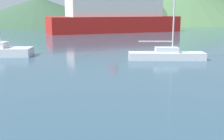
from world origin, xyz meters
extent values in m
cube|color=silver|center=(5.29, 23.06, 0.30)|extent=(6.37, 2.46, 0.60)
cube|color=silver|center=(5.29, 23.06, 0.81)|extent=(2.01, 1.31, 0.42)
cylinder|color=#BCBCC1|center=(5.75, 22.98, 4.15)|extent=(0.12, 0.12, 7.09)
cylinder|color=#BCBCC1|center=(4.37, 23.21, 1.50)|extent=(2.77, 0.56, 0.10)
cube|color=red|center=(6.13, 54.76, 1.45)|extent=(25.89, 12.68, 2.90)
cube|color=silver|center=(6.13, 54.76, 4.47)|extent=(18.37, 10.00, 3.14)
cone|color=#38563D|center=(-10.58, 86.22, 3.92)|extent=(44.48, 44.48, 7.84)
cone|color=#476B42|center=(13.02, 91.24, 7.04)|extent=(46.17, 46.17, 14.08)
cone|color=#476B42|center=(38.31, 93.34, 5.99)|extent=(55.08, 55.08, 11.98)
camera|label=1|loc=(-2.72, 1.18, 3.94)|focal=45.00mm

